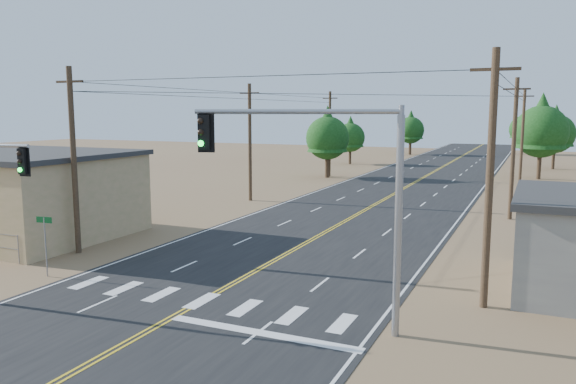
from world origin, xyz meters
The scene contains 15 objects.
road centered at (0.00, 30.00, 0.01)m, with size 15.00×200.00×0.02m, color black.
utility_pole_left_near centered at (-10.50, 12.00, 5.12)m, with size 1.80×0.30×10.00m.
utility_pole_left_mid centered at (-10.50, 32.00, 5.12)m, with size 1.80×0.30×10.00m.
utility_pole_left_far centered at (-10.50, 52.00, 5.12)m, with size 1.80×0.30×10.00m.
utility_pole_right_near centered at (10.50, 12.00, 5.12)m, with size 1.80×0.30×10.00m.
utility_pole_right_mid centered at (10.50, 32.00, 5.12)m, with size 1.80×0.30×10.00m.
utility_pole_right_far centered at (10.50, 52.00, 5.12)m, with size 1.80×0.30×10.00m.
signal_mast_right centered at (6.02, 7.16, 5.36)m, with size 6.82×2.25×7.86m.
street_sign centered at (-8.50, 8.00, 1.90)m, with size 0.84×0.13×2.84m.
tree_left_near centered at (-10.37, 50.90, 5.12)m, with size 5.03×5.03×8.38m.
tree_left_mid centered at (-13.21, 68.33, 4.33)m, with size 4.25×4.25×7.08m.
tree_left_far centered at (-9.00, 90.14, 4.86)m, with size 4.77×4.77×7.94m.
tree_right_near centered at (12.25, 59.27, 6.01)m, with size 5.89×5.89×9.82m.
tree_right_mid centered at (13.95, 72.28, 5.27)m, with size 5.17×5.17×8.62m.
tree_right_far centered at (9.33, 99.48, 5.00)m, with size 4.90×4.90×8.17m.
Camera 1 is at (12.16, -10.57, 7.64)m, focal length 35.00 mm.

